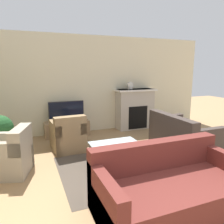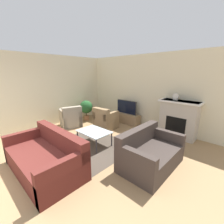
{
  "view_description": "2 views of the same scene",
  "coord_description": "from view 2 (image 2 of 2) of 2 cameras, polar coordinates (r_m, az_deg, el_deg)",
  "views": [
    {
      "loc": [
        -1.39,
        -1.07,
        1.81
      ],
      "look_at": [
        0.3,
        3.17,
        0.89
      ],
      "focal_mm": 35.0,
      "sensor_mm": 36.0,
      "label": 1
    },
    {
      "loc": [
        3.22,
        -0.08,
        2.05
      ],
      "look_at": [
        0.25,
        3.08,
        0.9
      ],
      "focal_mm": 24.0,
      "sensor_mm": 36.0,
      "label": 2
    }
  ],
  "objects": [
    {
      "name": "tv_stand",
      "position": [
        6.25,
        5.45,
        -2.35
      ],
      "size": [
        1.18,
        0.37,
        0.41
      ],
      "color": "#997A56",
      "rests_on": "ground_plane"
    },
    {
      "name": "couch_loveseat",
      "position": [
        3.57,
        14.09,
        -15.1
      ],
      "size": [
        0.91,
        1.48,
        0.82
      ],
      "rotation": [
        0.0,
        0.0,
        1.57
      ],
      "color": "#3D332D",
      "rests_on": "ground_plane"
    },
    {
      "name": "potted_plant",
      "position": [
        6.61,
        -9.8,
        1.71
      ],
      "size": [
        0.56,
        0.56,
        0.87
      ],
      "color": "#AD704C",
      "rests_on": "ground_plane"
    },
    {
      "name": "area_rug",
      "position": [
        4.44,
        -8.07,
        -12.7
      ],
      "size": [
        2.12,
        1.86,
        0.0
      ],
      "color": "#4C4238",
      "rests_on": "ground_plane"
    },
    {
      "name": "armchair_accent",
      "position": [
        5.57,
        -2.56,
        -3.35
      ],
      "size": [
        0.72,
        0.78,
        0.82
      ],
      "rotation": [
        0.0,
        0.0,
        3.21
      ],
      "color": "#8C704C",
      "rests_on": "ground_plane"
    },
    {
      "name": "armchair_by_window",
      "position": [
        6.05,
        -15.39,
        -2.43
      ],
      "size": [
        0.95,
        0.9,
        0.82
      ],
      "rotation": [
        0.0,
        0.0,
        -1.86
      ],
      "color": "#9E937F",
      "rests_on": "ground_plane"
    },
    {
      "name": "coffee_table",
      "position": [
        4.36,
        -6.82,
        -7.74
      ],
      "size": [
        0.92,
        0.66,
        0.42
      ],
      "color": "#333338",
      "rests_on": "ground_plane"
    },
    {
      "name": "tv",
      "position": [
        6.12,
        5.54,
        1.9
      ],
      "size": [
        0.93,
        0.06,
        0.54
      ],
      "color": "#232328",
      "rests_on": "tv_stand"
    },
    {
      "name": "fireplace",
      "position": [
        5.23,
        23.98,
        -2.26
      ],
      "size": [
        1.22,
        0.5,
        1.19
      ],
      "color": "#BCB2A3",
      "rests_on": "ground_plane"
    },
    {
      "name": "mantel_clock",
      "position": [
        5.14,
        23.08,
        5.42
      ],
      "size": [
        0.19,
        0.07,
        0.22
      ],
      "color": "beige",
      "rests_on": "fireplace"
    },
    {
      "name": "wall_back",
      "position": [
        6.01,
        10.59,
        7.96
      ],
      "size": [
        7.95,
        0.06,
        2.7
      ],
      "color": "beige",
      "rests_on": "ground_plane"
    },
    {
      "name": "wall_left",
      "position": [
        6.3,
        -22.93,
        7.36
      ],
      "size": [
        0.06,
        7.92,
        2.7
      ],
      "color": "beige",
      "rests_on": "ground_plane"
    },
    {
      "name": "couch_sectional",
      "position": [
        3.63,
        -23.86,
        -15.6
      ],
      "size": [
        1.94,
        1.0,
        0.82
      ],
      "color": "#5B231E",
      "rests_on": "ground_plane"
    }
  ]
}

